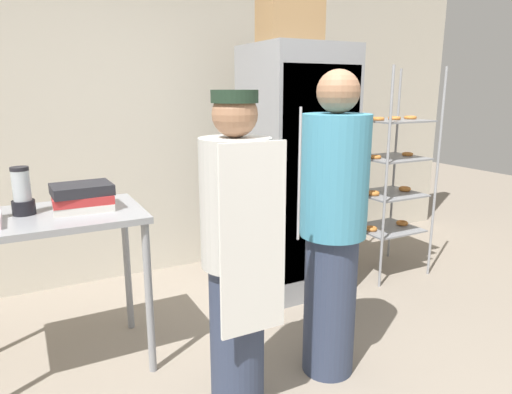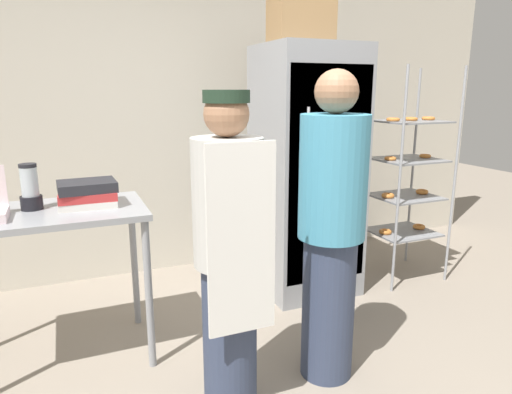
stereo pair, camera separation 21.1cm
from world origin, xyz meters
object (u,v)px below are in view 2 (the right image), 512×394
person_baker (229,252)px  person_customer (331,229)px  blender_pitcher (30,189)px  refrigerator (306,172)px  binder_stack (88,194)px  cardboard_storage_box (301,21)px  baking_rack (407,177)px

person_baker → person_customer: person_customer is taller
blender_pitcher → refrigerator: bearing=8.8°
blender_pitcher → person_customer: 1.70m
refrigerator → person_baker: refrigerator is taller
person_customer → binder_stack: bearing=147.4°
refrigerator → cardboard_storage_box: bearing=-159.6°
cardboard_storage_box → person_baker: cardboard_storage_box is taller
refrigerator → cardboard_storage_box: 1.12m
refrigerator → person_customer: refrigerator is taller
refrigerator → person_customer: size_ratio=1.13×
binder_stack → person_baker: bearing=-53.5°
blender_pitcher → binder_stack: (0.30, -0.04, -0.04)m
binder_stack → cardboard_storage_box: bearing=11.1°
refrigerator → person_baker: (-1.05, -1.14, -0.13)m
cardboard_storage_box → person_baker: bearing=-131.1°
refrigerator → person_baker: size_ratio=1.20×
blender_pitcher → cardboard_storage_box: (1.85, 0.27, 1.03)m
refrigerator → cardboard_storage_box: size_ratio=4.31×
baking_rack → cardboard_storage_box: 1.56m
blender_pitcher → person_baker: (0.89, -0.84, -0.22)m
person_baker → person_customer: bearing=3.4°
person_baker → person_customer: 0.60m
baking_rack → person_customer: (-1.35, -0.98, -0.01)m
baking_rack → binder_stack: (-2.54, -0.22, 0.13)m
person_baker → blender_pitcher: bearing=136.8°
refrigerator → person_customer: 1.19m
person_baker → baking_rack: bearing=27.5°
refrigerator → binder_stack: 1.68m
refrigerator → person_baker: 1.56m
refrigerator → baking_rack: bearing=-7.6°
blender_pitcher → person_customer: size_ratio=0.15×
person_customer → blender_pitcher: bearing=151.7°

